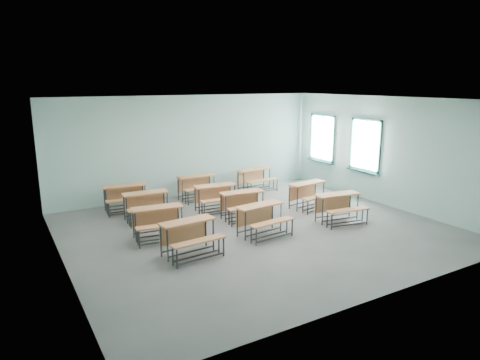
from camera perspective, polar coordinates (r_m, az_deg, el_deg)
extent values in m
cube|color=slate|center=(10.79, 2.20, -6.61)|extent=(9.00, 8.00, 0.02)
cube|color=white|center=(10.17, 2.36, 10.74)|extent=(9.00, 8.00, 0.02)
cube|color=#A8D2C8|center=(13.86, -6.67, 4.57)|extent=(9.00, 0.02, 3.20)
cube|color=#A8D2C8|center=(7.39, 19.21, -3.49)|extent=(9.00, 0.02, 3.20)
cube|color=#A8D2C8|center=(8.85, -23.19, -1.17)|extent=(0.02, 8.00, 3.20)
cube|color=#A8D2C8|center=(13.30, 18.94, 3.60)|extent=(0.02, 8.00, 3.20)
cube|color=#194640|center=(15.33, 10.79, 2.69)|extent=(0.06, 1.20, 0.06)
cube|color=#194640|center=(15.14, 11.03, 8.44)|extent=(0.06, 1.20, 0.06)
cube|color=#194640|center=(14.80, 12.36, 5.28)|extent=(0.06, 0.06, 1.60)
cube|color=#194640|center=(15.65, 9.54, 5.80)|extent=(0.06, 0.06, 1.60)
cube|color=#194640|center=(15.22, 10.91, 5.55)|extent=(0.04, 0.04, 1.48)
cube|color=#194640|center=(15.22, 10.91, 5.55)|extent=(0.04, 1.08, 0.04)
cube|color=#194640|center=(15.32, 10.66, 2.46)|extent=(0.14, 1.28, 0.04)
cube|color=white|center=(15.24, 10.98, 5.55)|extent=(0.01, 1.08, 1.48)
cube|color=#194640|center=(13.92, 16.16, 1.37)|extent=(0.06, 1.20, 0.06)
cube|color=#194640|center=(13.70, 16.57, 7.69)|extent=(0.06, 1.20, 0.06)
cube|color=#194640|center=(13.41, 18.12, 4.16)|extent=(0.06, 0.06, 1.60)
cube|color=#194640|center=(14.18, 14.70, 4.83)|extent=(0.06, 0.06, 1.60)
cube|color=#194640|center=(13.79, 16.36, 4.51)|extent=(0.04, 0.04, 1.48)
cube|color=#194640|center=(13.79, 16.36, 4.51)|extent=(0.04, 1.08, 0.04)
cube|color=#194640|center=(13.90, 16.03, 1.11)|extent=(0.14, 1.28, 0.04)
cube|color=white|center=(13.81, 16.43, 4.51)|extent=(0.01, 1.08, 1.48)
cube|color=#CB7C49|center=(9.14, -7.06, -5.49)|extent=(1.22, 0.50, 0.04)
cube|color=#CB7C49|center=(9.39, -7.54, -6.94)|extent=(1.13, 0.12, 0.41)
cylinder|color=#333538|center=(8.91, -9.63, -8.63)|extent=(0.04, 0.04, 0.70)
cylinder|color=#333538|center=(9.39, -3.58, -7.32)|extent=(0.04, 0.04, 0.70)
cylinder|color=#333538|center=(9.18, -10.49, -8.01)|extent=(0.04, 0.04, 0.70)
cylinder|color=#333538|center=(9.64, -4.57, -6.78)|extent=(0.04, 0.04, 0.70)
cube|color=#333538|center=(9.23, -6.48, -9.43)|extent=(1.09, 0.12, 0.03)
cube|color=#333538|center=(9.49, -7.41, -8.82)|extent=(1.09, 0.12, 0.03)
cube|color=#CB7C49|center=(8.85, -5.54, -8.12)|extent=(1.21, 0.35, 0.03)
cylinder|color=#333538|center=(8.62, -8.39, -10.39)|extent=(0.04, 0.04, 0.41)
cylinder|color=#333538|center=(9.11, -2.19, -8.93)|extent=(0.04, 0.04, 0.41)
cylinder|color=#333538|center=(8.78, -8.95, -9.97)|extent=(0.04, 0.04, 0.41)
cylinder|color=#333538|center=(9.26, -2.83, -8.57)|extent=(0.04, 0.04, 0.41)
cube|color=#333538|center=(8.90, -5.18, -10.40)|extent=(1.09, 0.12, 0.03)
cube|color=#333538|center=(9.05, -5.79, -10.00)|extent=(1.09, 0.12, 0.03)
cube|color=#CB7C49|center=(10.24, 2.64, -3.38)|extent=(1.22, 0.52, 0.04)
cube|color=#CB7C49|center=(10.46, 1.99, -4.74)|extent=(1.13, 0.14, 0.41)
cylinder|color=#333538|center=(9.91, 0.72, -6.18)|extent=(0.04, 0.04, 0.70)
cylinder|color=#333538|center=(10.57, 5.47, -5.01)|extent=(0.04, 0.04, 0.70)
cylinder|color=#333538|center=(10.15, -0.36, -5.70)|extent=(0.04, 0.04, 0.70)
cylinder|color=#333538|center=(10.80, 4.35, -4.60)|extent=(0.04, 0.04, 0.70)
cube|color=#333538|center=(10.32, 3.16, -6.91)|extent=(1.09, 0.14, 0.03)
cube|color=#333538|center=(10.55, 2.06, -6.44)|extent=(1.09, 0.14, 0.03)
cube|color=#CB7C49|center=(9.98, 4.34, -5.62)|extent=(1.21, 0.37, 0.03)
cylinder|color=#333538|center=(9.66, 2.20, -7.64)|extent=(0.04, 0.04, 0.41)
cylinder|color=#333538|center=(10.33, 6.97, -6.33)|extent=(0.04, 0.04, 0.41)
cylinder|color=#333538|center=(9.80, 1.51, -7.33)|extent=(0.04, 0.04, 0.41)
cylinder|color=#333538|center=(10.46, 6.26, -6.06)|extent=(0.04, 0.04, 0.41)
cube|color=#333538|center=(10.03, 4.65, -7.65)|extent=(1.09, 0.14, 0.03)
cube|color=#333538|center=(10.16, 3.96, -7.35)|extent=(1.09, 0.14, 0.03)
cube|color=#CB7C49|center=(11.49, 12.87, -1.88)|extent=(1.23, 0.55, 0.04)
cube|color=#CB7C49|center=(11.71, 12.27, -3.10)|extent=(1.12, 0.17, 0.41)
cylinder|color=#333538|center=(11.16, 10.96, -4.21)|extent=(0.04, 0.04, 0.70)
cylinder|color=#333538|center=(11.78, 15.39, -3.53)|extent=(0.04, 0.04, 0.70)
cylinder|color=#333538|center=(11.41, 10.08, -3.79)|extent=(0.04, 0.04, 0.70)
cylinder|color=#333538|center=(12.02, 14.46, -3.15)|extent=(0.04, 0.04, 0.70)
cube|color=#333538|center=(11.54, 13.17, -5.07)|extent=(1.08, 0.17, 0.03)
cube|color=#333538|center=(11.78, 12.27, -4.64)|extent=(1.08, 0.17, 0.03)
cube|color=#CB7C49|center=(11.20, 14.20, -3.91)|extent=(1.21, 0.40, 0.03)
cylinder|color=#333538|center=(10.88, 12.12, -5.52)|extent=(0.04, 0.04, 0.41)
cylinder|color=#333538|center=(11.52, 16.60, -4.74)|extent=(0.04, 0.04, 0.41)
cylinder|color=#333538|center=(11.03, 11.56, -5.24)|extent=(0.04, 0.04, 0.41)
cylinder|color=#333538|center=(11.66, 16.02, -4.49)|extent=(0.04, 0.04, 0.41)
cube|color=#333538|center=(11.23, 14.39, -5.74)|extent=(1.08, 0.17, 0.03)
cube|color=#333538|center=(11.37, 13.82, -5.47)|extent=(1.08, 0.17, 0.03)
cube|color=#CB7C49|center=(10.22, -10.99, -3.63)|extent=(1.23, 0.54, 0.04)
cube|color=#CB7C49|center=(10.48, -11.14, -4.95)|extent=(1.12, 0.16, 0.41)
cylinder|color=#333538|center=(10.09, -13.74, -6.21)|extent=(0.04, 0.04, 0.70)
cylinder|color=#333538|center=(10.31, -7.74, -5.54)|extent=(0.04, 0.04, 0.70)
cylinder|color=#333538|center=(10.39, -14.04, -5.67)|extent=(0.04, 0.04, 0.70)
cylinder|color=#333538|center=(10.60, -8.21, -5.03)|extent=(0.04, 0.04, 0.70)
cube|color=#333538|center=(10.27, -10.65, -7.21)|extent=(1.09, 0.16, 0.03)
cube|color=#333538|center=(10.56, -11.03, -6.65)|extent=(1.09, 0.16, 0.03)
cube|color=#CB7C49|center=(9.87, -10.31, -6.01)|extent=(1.21, 0.39, 0.03)
cylinder|color=#333538|center=(9.76, -13.27, -7.76)|extent=(0.04, 0.04, 0.41)
cylinder|color=#333538|center=(9.98, -7.07, -7.03)|extent=(0.04, 0.04, 0.41)
cylinder|color=#333538|center=(9.93, -13.47, -7.40)|extent=(0.04, 0.04, 0.41)
cylinder|color=#333538|center=(10.15, -7.37, -6.69)|extent=(0.04, 0.04, 0.41)
cube|color=#333538|center=(9.90, -10.10, -8.09)|extent=(1.09, 0.16, 0.03)
cube|color=#333538|center=(10.07, -10.35, -7.73)|extent=(1.09, 0.16, 0.03)
cube|color=#CB7C49|center=(11.43, 0.28, -1.62)|extent=(1.22, 0.51, 0.04)
cube|color=#CB7C49|center=(11.67, -0.10, -2.85)|extent=(1.13, 0.13, 0.41)
cylinder|color=#333538|center=(11.18, -1.93, -3.94)|extent=(0.04, 0.04, 0.70)
cylinder|color=#333538|center=(11.63, 3.05, -3.29)|extent=(0.04, 0.04, 0.70)
cylinder|color=#333538|center=(11.47, -2.54, -3.52)|extent=(0.04, 0.04, 0.70)
cylinder|color=#333538|center=(11.90, 2.34, -2.90)|extent=(0.04, 0.04, 0.70)
cube|color=#333538|center=(11.47, 0.61, -4.82)|extent=(1.09, 0.14, 0.03)
cube|color=#333538|center=(11.74, -0.05, -4.39)|extent=(1.09, 0.14, 0.03)
cube|color=#CB7C49|center=(11.10, 1.31, -3.66)|extent=(1.21, 0.37, 0.03)
cylinder|color=#333538|center=(10.87, -1.08, -5.25)|extent=(0.04, 0.04, 0.41)
cylinder|color=#333538|center=(11.32, 4.00, -4.53)|extent=(0.04, 0.04, 0.41)
cylinder|color=#333538|center=(11.03, -1.47, -4.97)|extent=(0.04, 0.04, 0.41)
cylinder|color=#333538|center=(11.48, 3.55, -4.27)|extent=(0.04, 0.04, 0.41)
cube|color=#333538|center=(11.12, 1.51, -5.51)|extent=(1.09, 0.14, 0.03)
cube|color=#333538|center=(11.28, 1.09, -5.23)|extent=(1.09, 0.14, 0.03)
cube|color=#CB7C49|center=(12.60, 8.95, -0.41)|extent=(1.23, 0.55, 0.04)
cube|color=#CB7C49|center=(12.80, 8.31, -1.57)|extent=(1.12, 0.16, 0.41)
cylinder|color=#333538|center=(12.21, 7.66, -2.60)|extent=(0.04, 0.04, 0.70)
cylinder|color=#333538|center=(12.98, 11.06, -1.79)|extent=(0.04, 0.04, 0.70)
cylinder|color=#333538|center=(12.42, 6.62, -2.30)|extent=(0.04, 0.04, 0.70)
cylinder|color=#333538|center=(13.18, 10.03, -1.52)|extent=(0.04, 0.04, 0.70)
cube|color=#333538|center=(12.65, 9.37, -3.29)|extent=(1.08, 0.17, 0.03)
cube|color=#333538|center=(12.86, 8.34, -2.98)|extent=(1.08, 0.17, 0.03)
cube|color=#CB7C49|center=(12.36, 10.49, -2.14)|extent=(1.21, 0.40, 0.03)
cylinder|color=#333538|center=(11.97, 9.03, -3.69)|extent=(0.04, 0.04, 0.41)
cylinder|color=#333538|center=(12.76, 12.41, -2.79)|extent=(0.04, 0.04, 0.41)
cylinder|color=#333538|center=(12.10, 8.39, -3.49)|extent=(0.04, 0.04, 0.41)
cylinder|color=#333538|center=(12.88, 11.77, -2.61)|extent=(0.04, 0.04, 0.41)
cube|color=#333538|center=(12.40, 10.75, -3.78)|extent=(1.08, 0.17, 0.03)
cube|color=#333538|center=(12.52, 10.11, -3.59)|extent=(1.08, 0.17, 0.03)
cube|color=#CB7C49|center=(11.62, -12.50, -1.69)|extent=(1.21, 0.47, 0.04)
cube|color=#CB7C49|center=(11.87, -12.65, -2.90)|extent=(1.13, 0.09, 0.41)
cylinder|color=#333538|center=(11.46, -14.85, -3.96)|extent=(0.04, 0.04, 0.70)
cylinder|color=#333538|center=(11.71, -9.63, -3.34)|extent=(0.04, 0.04, 0.70)
cylinder|color=#333538|center=(11.76, -15.18, -3.55)|extent=(0.04, 0.04, 0.70)
cylinder|color=#333538|center=(12.00, -10.08, -2.95)|extent=(0.04, 0.04, 0.70)
cube|color=#333538|center=(11.65, -12.15, -4.84)|extent=(1.09, 0.10, 0.03)
cube|color=#333538|center=(11.94, -12.54, -4.42)|extent=(1.09, 0.10, 0.03)
cube|color=#CB7C49|center=(11.26, -11.82, -3.70)|extent=(1.20, 0.32, 0.03)
cylinder|color=#333538|center=(11.12, -14.36, -5.25)|extent=(0.04, 0.04, 0.41)
cylinder|color=#333538|center=(11.38, -8.99, -4.57)|extent=(0.04, 0.04, 0.41)
cylinder|color=#333538|center=(11.29, -14.57, -4.97)|extent=(0.04, 0.04, 0.41)
cylinder|color=#333538|center=(11.55, -9.27, -4.32)|extent=(0.04, 0.04, 0.41)
cube|color=#333538|center=(11.27, -11.61, -5.52)|extent=(1.09, 0.10, 0.03)
cube|color=#333538|center=(11.45, -11.86, -5.25)|extent=(1.09, 0.10, 0.03)
cube|color=#CB7C49|center=(12.17, -3.37, -0.75)|extent=(1.22, 0.49, 0.04)
cube|color=#CB7C49|center=(12.41, -3.67, -1.92)|extent=(1.13, 0.11, 0.41)
cylinder|color=#333538|center=(11.93, -5.47, -2.91)|extent=(0.04, 0.04, 0.70)
cylinder|color=#333538|center=(12.33, -0.72, -2.32)|extent=(0.04, 0.04, 0.70)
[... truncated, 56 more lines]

